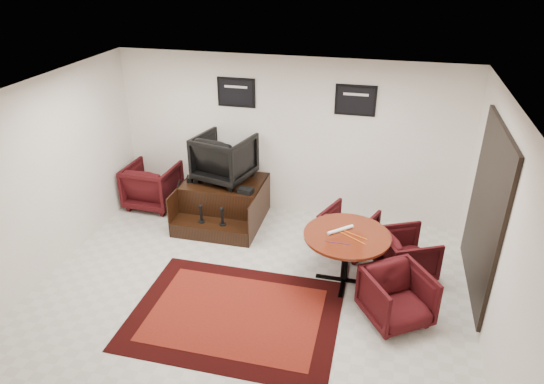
{
  "coord_description": "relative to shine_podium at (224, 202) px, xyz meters",
  "views": [
    {
      "loc": [
        1.6,
        -5.21,
        4.33
      ],
      "look_at": [
        0.11,
        0.9,
        1.16
      ],
      "focal_mm": 32.0,
      "sensor_mm": 36.0,
      "label": 1
    }
  ],
  "objects": [
    {
      "name": "shine_chair",
      "position": [
        0.0,
        0.14,
        0.84
      ],
      "size": [
        1.05,
        1.01,
        0.91
      ],
      "primitive_type": "imported",
      "rotation": [
        0.0,
        0.0,
        2.89
      ],
      "color": "black",
      "rests_on": "shine_podium"
    },
    {
      "name": "paper_roll",
      "position": [
        2.16,
        -1.25,
        0.48
      ],
      "size": [
        0.34,
        0.32,
        0.05
      ],
      "primitive_type": "cylinder",
      "rotation": [
        0.0,
        1.57,
        0.74
      ],
      "color": "white",
      "rests_on": "meeting_table"
    },
    {
      "name": "shoes_pair",
      "position": [
        -0.5,
        -0.03,
        0.43
      ],
      "size": [
        0.21,
        0.25,
        0.09
      ],
      "color": "black",
      "rests_on": "shine_podium"
    },
    {
      "name": "table_chair_corner",
      "position": [
        2.99,
        -1.97,
        0.06
      ],
      "size": [
        1.03,
        1.01,
        0.78
      ],
      "primitive_type": "imported",
      "rotation": [
        0.0,
        0.0,
        0.58
      ],
      "color": "black",
      "rests_on": "ground"
    },
    {
      "name": "polish_kit",
      "position": [
        0.49,
        -0.28,
        0.43
      ],
      "size": [
        0.26,
        0.2,
        0.08
      ],
      "primitive_type": "cube",
      "rotation": [
        0.0,
        0.0,
        -0.16
      ],
      "color": "black",
      "rests_on": "shine_podium"
    },
    {
      "name": "ground",
      "position": [
        1.01,
        -1.91,
        -0.33
      ],
      "size": [
        6.0,
        6.0,
        0.0
      ],
      "primitive_type": "plane",
      "color": "beige",
      "rests_on": "ground"
    },
    {
      "name": "area_rug",
      "position": [
        0.95,
        -2.39,
        -0.32
      ],
      "size": [
        2.7,
        2.03,
        0.01
      ],
      "color": "black",
      "rests_on": "ground"
    },
    {
      "name": "table_clutter",
      "position": [
        2.31,
        -1.39,
        0.47
      ],
      "size": [
        0.56,
        0.38,
        0.01
      ],
      "color": "orange",
      "rests_on": "meeting_table"
    },
    {
      "name": "umbrella_black",
      "position": [
        -0.82,
        -0.22,
        0.08
      ],
      "size": [
        0.3,
        0.11,
        0.82
      ],
      "primitive_type": null,
      "color": "black",
      "rests_on": "ground"
    },
    {
      "name": "armchair_side",
      "position": [
        -1.45,
        0.19,
        0.12
      ],
      "size": [
        0.91,
        0.85,
        0.9
      ],
      "primitive_type": "imported",
      "rotation": [
        0.0,
        0.0,
        3.1
      ],
      "color": "black",
      "rests_on": "ground"
    },
    {
      "name": "table_chair_back",
      "position": [
        2.22,
        -0.48,
        0.05
      ],
      "size": [
        0.95,
        0.93,
        0.77
      ],
      "primitive_type": "imported",
      "rotation": [
        0.0,
        0.0,
        2.76
      ],
      "color": "black",
      "rests_on": "ground"
    },
    {
      "name": "table_chair_window",
      "position": [
        3.12,
        -0.93,
        0.05
      ],
      "size": [
        0.94,
        0.96,
        0.75
      ],
      "primitive_type": "imported",
      "rotation": [
        0.0,
        0.0,
        2.02
      ],
      "color": "black",
      "rests_on": "ground"
    },
    {
      "name": "umbrella_hooked",
      "position": [
        -0.79,
        0.06,
        0.07
      ],
      "size": [
        0.3,
        0.11,
        0.8
      ],
      "primitive_type": null,
      "color": "black",
      "rests_on": "ground"
    },
    {
      "name": "room_shell",
      "position": [
        1.42,
        -1.78,
        1.46
      ],
      "size": [
        6.02,
        5.02,
        2.81
      ],
      "color": "silver",
      "rests_on": "ground"
    },
    {
      "name": "shine_podium",
      "position": [
        0.0,
        0.0,
        0.0
      ],
      "size": [
        1.38,
        1.43,
        0.71
      ],
      "color": "black",
      "rests_on": "ground"
    },
    {
      "name": "meeting_table",
      "position": [
        2.26,
        -1.31,
        0.37
      ],
      "size": [
        1.21,
        1.21,
        0.79
      ],
      "color": "#411709",
      "rests_on": "ground"
    }
  ]
}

